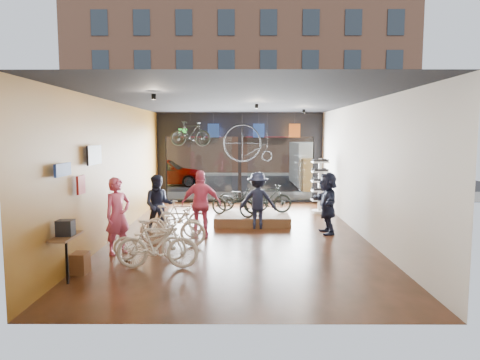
{
  "coord_description": "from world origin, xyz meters",
  "views": [
    {
      "loc": [
        0.07,
        -12.23,
        2.86
      ],
      "look_at": [
        0.03,
        1.4,
        1.43
      ],
      "focal_mm": 32.0,
      "sensor_mm": 36.0,
      "label": 1
    }
  ],
  "objects_px": {
    "floor_bike_5": "(182,216)",
    "sunglasses_rack": "(320,186)",
    "floor_bike_4": "(174,222)",
    "customer_1": "(159,205)",
    "display_bike_mid": "(268,199)",
    "display_bike_right": "(243,198)",
    "hung_bike": "(190,134)",
    "floor_bike_2": "(150,242)",
    "customer_0": "(118,216)",
    "display_bike_left": "(233,202)",
    "penny_farthing": "(250,144)",
    "customer_3": "(258,200)",
    "customer_2": "(201,204)",
    "floor_bike_1": "(157,244)",
    "customer_5": "(328,203)",
    "display_platform": "(252,218)",
    "box_truck": "(315,165)",
    "street_car": "(164,172)",
    "floor_bike_3": "(172,226)"
  },
  "relations": [
    {
      "from": "floor_bike_1",
      "to": "customer_3",
      "type": "relative_size",
      "value": 1.02
    },
    {
      "from": "floor_bike_5",
      "to": "customer_0",
      "type": "xyz_separation_m",
      "value": [
        -1.22,
        -2.38,
        0.46
      ]
    },
    {
      "from": "penny_farthing",
      "to": "floor_bike_1",
      "type": "bearing_deg",
      "value": -104.72
    },
    {
      "from": "street_car",
      "to": "sunglasses_rack",
      "type": "height_order",
      "value": "sunglasses_rack"
    },
    {
      "from": "customer_3",
      "to": "display_bike_right",
      "type": "bearing_deg",
      "value": -68.03
    },
    {
      "from": "display_bike_left",
      "to": "penny_farthing",
      "type": "distance_m",
      "value": 4.21
    },
    {
      "from": "floor_bike_5",
      "to": "customer_2",
      "type": "height_order",
      "value": "customer_2"
    },
    {
      "from": "floor_bike_2",
      "to": "display_bike_right",
      "type": "relative_size",
      "value": 0.95
    },
    {
      "from": "hung_bike",
      "to": "customer_3",
      "type": "bearing_deg",
      "value": -133.69
    },
    {
      "from": "penny_farthing",
      "to": "display_platform",
      "type": "bearing_deg",
      "value": -90.16
    },
    {
      "from": "display_bike_mid",
      "to": "customer_0",
      "type": "bearing_deg",
      "value": 120.54
    },
    {
      "from": "floor_bike_2",
      "to": "hung_bike",
      "type": "distance_m",
      "value": 7.3
    },
    {
      "from": "display_bike_left",
      "to": "display_bike_mid",
      "type": "bearing_deg",
      "value": -34.35
    },
    {
      "from": "floor_bike_2",
      "to": "display_bike_mid",
      "type": "distance_m",
      "value": 5.22
    },
    {
      "from": "display_platform",
      "to": "sunglasses_rack",
      "type": "bearing_deg",
      "value": 34.65
    },
    {
      "from": "street_car",
      "to": "sunglasses_rack",
      "type": "bearing_deg",
      "value": -139.87
    },
    {
      "from": "sunglasses_rack",
      "to": "customer_5",
      "type": "bearing_deg",
      "value": -99.56
    },
    {
      "from": "customer_3",
      "to": "customer_5",
      "type": "relative_size",
      "value": 0.97
    },
    {
      "from": "sunglasses_rack",
      "to": "floor_bike_3",
      "type": "bearing_deg",
      "value": -137.92
    },
    {
      "from": "floor_bike_2",
      "to": "display_bike_right",
      "type": "xyz_separation_m",
      "value": [
        2.14,
        4.73,
        0.32
      ]
    },
    {
      "from": "floor_bike_2",
      "to": "customer_0",
      "type": "height_order",
      "value": "customer_0"
    },
    {
      "from": "sunglasses_rack",
      "to": "penny_farthing",
      "type": "distance_m",
      "value": 3.35
    },
    {
      "from": "box_truck",
      "to": "hung_bike",
      "type": "xyz_separation_m",
      "value": [
        -5.96,
        -6.8,
        1.7
      ]
    },
    {
      "from": "floor_bike_4",
      "to": "floor_bike_1",
      "type": "bearing_deg",
      "value": -172.08
    },
    {
      "from": "customer_1",
      "to": "penny_farthing",
      "type": "relative_size",
      "value": 0.92
    },
    {
      "from": "display_platform",
      "to": "customer_3",
      "type": "xyz_separation_m",
      "value": [
        0.16,
        -0.83,
        0.72
      ]
    },
    {
      "from": "floor_bike_5",
      "to": "display_bike_right",
      "type": "bearing_deg",
      "value": -40.89
    },
    {
      "from": "customer_1",
      "to": "penny_farthing",
      "type": "distance_m",
      "value": 5.98
    },
    {
      "from": "display_bike_mid",
      "to": "display_bike_right",
      "type": "distance_m",
      "value": 0.95
    },
    {
      "from": "display_bike_left",
      "to": "customer_1",
      "type": "height_order",
      "value": "customer_1"
    },
    {
      "from": "floor_bike_5",
      "to": "display_bike_mid",
      "type": "bearing_deg",
      "value": -58.86
    },
    {
      "from": "floor_bike_5",
      "to": "sunglasses_rack",
      "type": "bearing_deg",
      "value": -52.25
    },
    {
      "from": "box_truck",
      "to": "customer_1",
      "type": "distance_m",
      "value": 12.81
    },
    {
      "from": "box_truck",
      "to": "floor_bike_2",
      "type": "distance_m",
      "value": 14.98
    },
    {
      "from": "display_bike_mid",
      "to": "customer_2",
      "type": "xyz_separation_m",
      "value": [
        -2.0,
        -2.03,
        0.16
      ]
    },
    {
      "from": "customer_0",
      "to": "floor_bike_1",
      "type": "bearing_deg",
      "value": -93.35
    },
    {
      "from": "display_bike_right",
      "to": "customer_3",
      "type": "xyz_separation_m",
      "value": [
        0.46,
        -1.31,
        0.11
      ]
    },
    {
      "from": "floor_bike_3",
      "to": "display_bike_left",
      "type": "relative_size",
      "value": 1.05
    },
    {
      "from": "customer_2",
      "to": "sunglasses_rack",
      "type": "bearing_deg",
      "value": -137.85
    },
    {
      "from": "display_bike_right",
      "to": "sunglasses_rack",
      "type": "bearing_deg",
      "value": -60.51
    },
    {
      "from": "floor_bike_2",
      "to": "floor_bike_3",
      "type": "distance_m",
      "value": 1.34
    },
    {
      "from": "display_bike_mid",
      "to": "display_bike_right",
      "type": "relative_size",
      "value": 0.93
    },
    {
      "from": "customer_5",
      "to": "display_bike_right",
      "type": "bearing_deg",
      "value": -131.76
    },
    {
      "from": "display_bike_mid",
      "to": "sunglasses_rack",
      "type": "distance_m",
      "value": 2.66
    },
    {
      "from": "floor_bike_5",
      "to": "customer_5",
      "type": "bearing_deg",
      "value": -88.28
    },
    {
      "from": "floor_bike_4",
      "to": "customer_1",
      "type": "bearing_deg",
      "value": 64.21
    },
    {
      "from": "floor_bike_3",
      "to": "hung_bike",
      "type": "relative_size",
      "value": 1.11
    },
    {
      "from": "customer_5",
      "to": "display_platform",
      "type": "bearing_deg",
      "value": -127.57
    },
    {
      "from": "hung_bike",
      "to": "floor_bike_4",
      "type": "bearing_deg",
      "value": -168.46
    },
    {
      "from": "sunglasses_rack",
      "to": "hung_bike",
      "type": "xyz_separation_m",
      "value": [
        -4.84,
        0.86,
        1.91
      ]
    }
  ]
}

